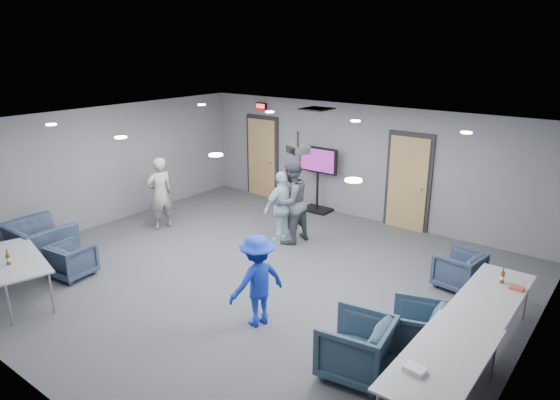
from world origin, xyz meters
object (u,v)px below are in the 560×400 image
Objects in this scene: chair_front_a at (72,260)px; chair_front_b at (40,242)px; person_c at (282,208)px; person_a at (160,193)px; chair_right_a at (459,270)px; tv_stand at (318,175)px; projector at (298,149)px; chair_right_c at (356,347)px; table_front_left at (15,261)px; table_right_b at (443,360)px; person_d at (257,281)px; chair_right_b at (418,330)px; person_b at (291,202)px; bottle_front at (8,259)px; table_right_a at (492,295)px; bottle_right at (502,277)px.

chair_front_b is at bearing -7.20° from chair_front_a.
person_a is at bearing -53.29° from person_c.
tv_stand is at bearing -106.66° from chair_right_a.
projector is at bearing -153.25° from chair_front_b.
table_front_left is (-5.35, -1.64, 0.30)m from chair_right_c.
person_d is at bearing 86.06° from table_right_b.
chair_right_b is (6.53, -1.03, -0.47)m from person_a.
chair_front_a is 1.06m from table_front_left.
person_b is 4.34× the size of projector.
chair_right_a is 2.86× the size of bottle_front.
chair_front_b is (-6.55, -0.64, -0.01)m from chair_right_c.
bottle_front is (-6.27, -3.69, 0.14)m from table_right_a.
person_d is at bearing -104.04° from chair_right_c.
person_b is at bearing 158.88° from person_c.
table_right_b is at bearing 178.79° from chair_front_a.
projector is at bearing -61.62° from tv_stand.
table_right_a is at bearing 42.16° from chair_right_a.
chair_right_b is 3.10× the size of bottle_front.
person_a is 1.40× the size of chair_front_b.
person_d is at bearing 81.45° from person_a.
table_right_b is (0.86, -3.18, 0.36)m from chair_right_a.
chair_right_b is at bearing 78.95° from person_c.
table_right_b is at bearing -2.40° from projector.
projector is (4.49, 2.23, 2.02)m from chair_front_b.
tv_stand is (1.21, 6.92, 0.10)m from bottle_front.
bottle_front is (0.27, -1.16, 0.51)m from chair_front_a.
table_front_left is at bearing -84.35° from chair_right_b.
chair_right_b is 0.43× the size of table_right_a.
chair_right_c is (6.08, -1.93, -0.44)m from person_a.
person_c is 6.33× the size of bottle_right.
tv_stand reaches higher than bottle_right.
person_b is 3.27m from person_d.
person_c reaches higher than table_front_left.
projector reaches higher than chair_right_a.
chair_right_b is 6.34m from table_front_left.
tv_stand is at bearing -148.63° from person_c.
chair_front_a is (-2.16, -3.71, -0.58)m from person_b.
table_front_left is at bearing -81.50° from chair_right_c.
chair_front_a is at bearing -104.37° from tv_stand.
chair_front_b is at bearing -24.98° from person_c.
table_right_a is at bearing -32.56° from tv_stand.
table_front_left is 1.20× the size of tv_stand.
table_front_left is at bearing -41.10° from chair_right_a.
table_right_a is 3.61m from projector.
chair_front_b reaches higher than table_front_left.
bottle_front reaches higher than chair_right_b.
person_d is 4.02m from table_front_left.
person_a reaches higher than chair_front_a.
table_right_b is 3.94m from projector.
bottle_front is at bearing -147.19° from bottle_right.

